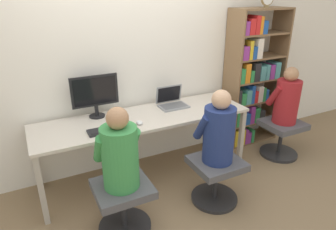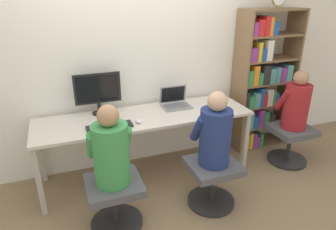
{
  "view_description": "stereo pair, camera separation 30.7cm",
  "coord_description": "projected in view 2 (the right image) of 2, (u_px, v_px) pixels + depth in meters",
  "views": [
    {
      "loc": [
        -1.07,
        -2.36,
        1.98
      ],
      "look_at": [
        0.2,
        0.16,
        0.78
      ],
      "focal_mm": 32.0,
      "sensor_mm": 36.0,
      "label": 1
    },
    {
      "loc": [
        -0.79,
        -2.49,
        1.98
      ],
      "look_at": [
        0.2,
        0.16,
        0.78
      ],
      "focal_mm": 32.0,
      "sensor_mm": 36.0,
      "label": 2
    }
  ],
  "objects": [
    {
      "name": "computer_mouse_by_keyboard",
      "position": [
        139.0,
        121.0,
        2.99
      ],
      "size": [
        0.06,
        0.09,
        0.03
      ],
      "color": "silver",
      "rests_on": "desk"
    },
    {
      "name": "person_near_shelf",
      "position": [
        296.0,
        103.0,
        3.43
      ],
      "size": [
        0.35,
        0.33,
        0.69
      ],
      "color": "maroon",
      "rests_on": "office_chair_side"
    },
    {
      "name": "person_at_monitor",
      "position": [
        111.0,
        150.0,
        2.43
      ],
      "size": [
        0.36,
        0.34,
        0.7
      ],
      "color": "#388C47",
      "rests_on": "office_chair_left"
    },
    {
      "name": "office_chair_right",
      "position": [
        212.0,
        179.0,
        2.89
      ],
      "size": [
        0.47,
        0.47,
        0.46
      ],
      "color": "#262628",
      "rests_on": "ground_plane"
    },
    {
      "name": "keyboard",
      "position": [
        110.0,
        126.0,
        2.89
      ],
      "size": [
        0.44,
        0.14,
        0.03
      ],
      "color": "#232326",
      "rests_on": "desk"
    },
    {
      "name": "laptop",
      "position": [
        175.0,
        102.0,
        3.39
      ],
      "size": [
        0.32,
        0.25,
        0.23
      ],
      "color": "gray",
      "rests_on": "desk"
    },
    {
      "name": "desktop_monitor",
      "position": [
        98.0,
        92.0,
        3.12
      ],
      "size": [
        0.48,
        0.16,
        0.44
      ],
      "color": "black",
      "rests_on": "desk"
    },
    {
      "name": "bookshelf",
      "position": [
        261.0,
        86.0,
        3.77
      ],
      "size": [
        0.77,
        0.33,
        1.77
      ],
      "color": "brown",
      "rests_on": "ground_plane"
    },
    {
      "name": "office_chair_side",
      "position": [
        290.0,
        141.0,
        3.61
      ],
      "size": [
        0.47,
        0.47,
        0.46
      ],
      "color": "#262628",
      "rests_on": "ground_plane"
    },
    {
      "name": "person_at_laptop",
      "position": [
        215.0,
        133.0,
        2.71
      ],
      "size": [
        0.36,
        0.33,
        0.71
      ],
      "color": "navy",
      "rests_on": "office_chair_right"
    },
    {
      "name": "desk",
      "position": [
        145.0,
        121.0,
        3.19
      ],
      "size": [
        2.27,
        0.66,
        0.74
      ],
      "color": "beige",
      "rests_on": "ground_plane"
    },
    {
      "name": "office_chair_left",
      "position": [
        115.0,
        199.0,
        2.62
      ],
      "size": [
        0.47,
        0.47,
        0.46
      ],
      "color": "#262628",
      "rests_on": "ground_plane"
    },
    {
      "name": "wall_back",
      "position": [
        133.0,
        55.0,
        3.29
      ],
      "size": [
        10.0,
        0.05,
        2.6
      ],
      "color": "white",
      "rests_on": "ground_plane"
    },
    {
      "name": "ground_plane",
      "position": [
        156.0,
        191.0,
        3.17
      ],
      "size": [
        14.0,
        14.0,
        0.0
      ],
      "primitive_type": "plane",
      "color": "#846B4C"
    }
  ]
}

